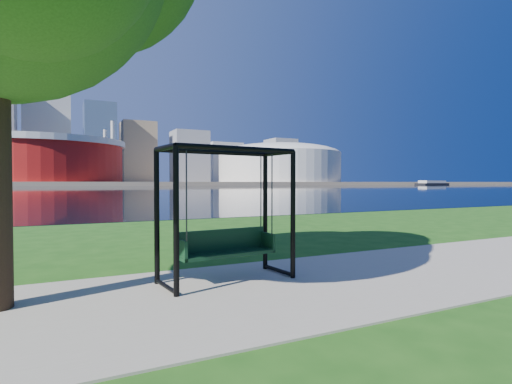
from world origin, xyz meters
TOP-DOWN VIEW (x-y plane):
  - ground at (0.00, 0.00)m, footprint 900.00×900.00m
  - path at (0.00, -0.50)m, footprint 120.00×4.00m
  - river at (0.00, 102.00)m, footprint 900.00×180.00m
  - far_bank at (0.00, 306.00)m, footprint 900.00×228.00m
  - stadium at (-10.00, 235.00)m, footprint 83.00×83.00m
  - arena at (135.00, 235.00)m, footprint 84.00×84.00m
  - skyline at (-4.27, 319.39)m, footprint 392.00×66.00m
  - swing at (-0.60, 0.29)m, footprint 2.39×1.22m
  - barge at (221.41, 180.18)m, footprint 29.90×12.34m

SIDE VIEW (x-z plane):
  - ground at x=0.00m, z-range 0.00..0.00m
  - river at x=0.00m, z-range 0.00..0.02m
  - path at x=0.00m, z-range 0.00..0.03m
  - far_bank at x=0.00m, z-range 0.00..2.00m
  - swing at x=-0.60m, z-range -0.04..2.32m
  - barge at x=221.41m, z-range -0.13..2.77m
  - stadium at x=-10.00m, z-range -1.77..30.23m
  - arena at x=135.00m, z-range 2.59..29.15m
  - skyline at x=-4.27m, z-range -12.36..84.14m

